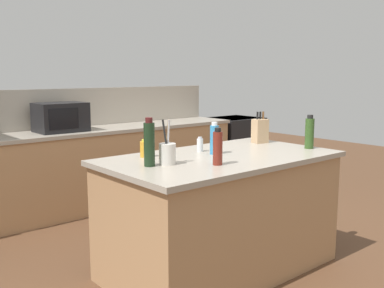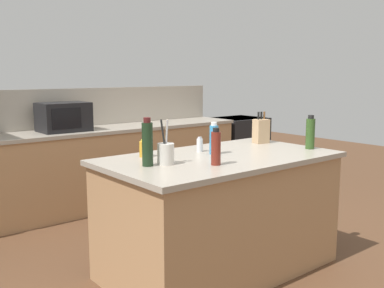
% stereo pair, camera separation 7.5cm
% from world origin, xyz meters
% --- Properties ---
extents(ground_plane, '(14.00, 14.00, 0.00)m').
position_xyz_m(ground_plane, '(0.00, 0.00, 0.00)').
color(ground_plane, brown).
extents(back_counter_run, '(3.35, 0.66, 0.94)m').
position_xyz_m(back_counter_run, '(0.30, 2.20, 0.47)').
color(back_counter_run, '#A87C54').
rests_on(back_counter_run, ground_plane).
extents(wall_backsplash, '(3.31, 0.03, 0.46)m').
position_xyz_m(wall_backsplash, '(0.30, 2.52, 1.17)').
color(wall_backsplash, '#B2A899').
rests_on(wall_backsplash, back_counter_run).
extents(kitchen_island, '(1.86, 1.05, 0.94)m').
position_xyz_m(kitchen_island, '(0.00, 0.00, 0.47)').
color(kitchen_island, '#A87C54').
rests_on(kitchen_island, ground_plane).
extents(range_oven, '(0.76, 0.65, 0.92)m').
position_xyz_m(range_oven, '(2.39, 2.20, 0.47)').
color(range_oven, black).
rests_on(range_oven, ground_plane).
extents(microwave, '(0.53, 0.39, 0.32)m').
position_xyz_m(microwave, '(-0.33, 2.20, 1.10)').
color(microwave, black).
rests_on(microwave, back_counter_run).
extents(knife_block, '(0.15, 0.12, 0.29)m').
position_xyz_m(knife_block, '(0.73, 0.24, 1.05)').
color(knife_block, tan).
rests_on(knife_block, kitchen_island).
extents(utensil_crock, '(0.12, 0.12, 0.32)m').
position_xyz_m(utensil_crock, '(-0.52, 0.00, 1.02)').
color(utensil_crock, beige).
rests_on(utensil_crock, kitchen_island).
extents(wine_bottle, '(0.08, 0.08, 0.34)m').
position_xyz_m(wine_bottle, '(-0.66, 0.03, 1.10)').
color(wine_bottle, black).
rests_on(wine_bottle, kitchen_island).
extents(olive_oil_bottle, '(0.08, 0.08, 0.29)m').
position_xyz_m(olive_oil_bottle, '(0.82, -0.24, 1.08)').
color(olive_oil_bottle, '#2D4C1E').
rests_on(olive_oil_bottle, kitchen_island).
extents(dish_soap_bottle, '(0.07, 0.07, 0.26)m').
position_xyz_m(dish_soap_bottle, '(0.01, 0.09, 1.06)').
color(dish_soap_bottle, '#3384BC').
rests_on(dish_soap_bottle, kitchen_island).
extents(vinegar_bottle, '(0.07, 0.07, 0.26)m').
position_xyz_m(vinegar_bottle, '(-0.27, -0.24, 1.06)').
color(vinegar_bottle, maroon).
rests_on(vinegar_bottle, kitchen_island).
extents(salt_shaker, '(0.05, 0.05, 0.12)m').
position_xyz_m(salt_shaker, '(-0.01, 0.24, 1.00)').
color(salt_shaker, silver).
rests_on(salt_shaker, kitchen_island).
extents(honey_jar, '(0.08, 0.08, 0.14)m').
position_xyz_m(honey_jar, '(-0.48, 0.34, 1.00)').
color(honey_jar, gold).
rests_on(honey_jar, kitchen_island).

